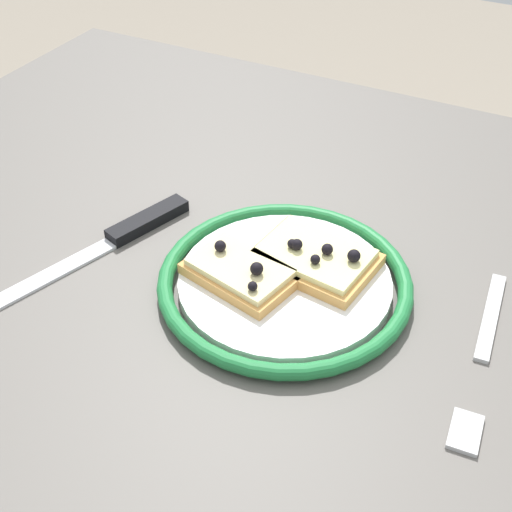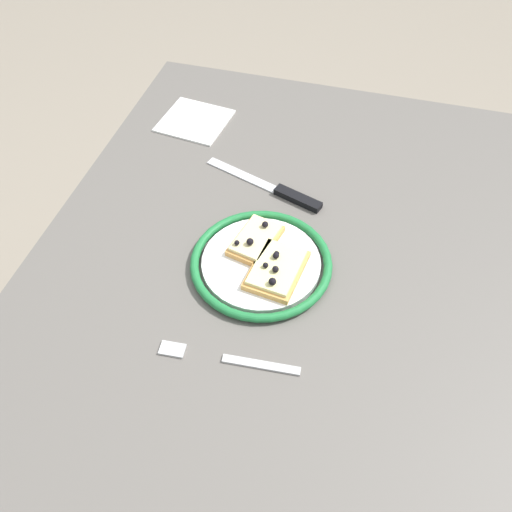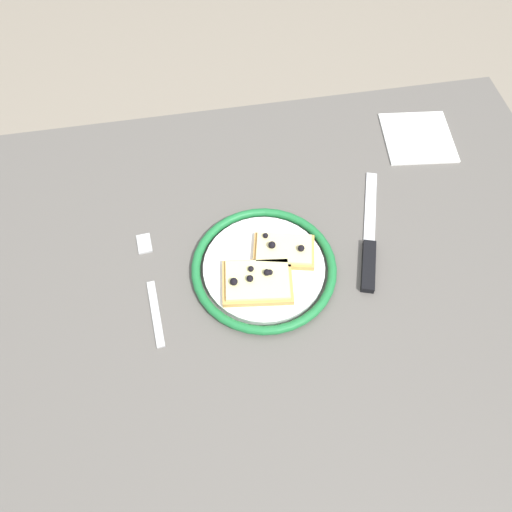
# 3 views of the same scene
# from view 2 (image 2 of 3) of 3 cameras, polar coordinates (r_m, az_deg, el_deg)

# --- Properties ---
(ground_plane) EXTENTS (6.00, 6.00, 0.00)m
(ground_plane) POSITION_cam_2_polar(r_m,az_deg,el_deg) (1.50, 1.35, -18.62)
(ground_plane) COLOR gray
(dining_table) EXTENTS (1.05, 0.79, 0.72)m
(dining_table) POSITION_cam_2_polar(r_m,az_deg,el_deg) (0.94, 2.04, -4.31)
(dining_table) COLOR #5B5651
(dining_table) RESTS_ON ground_plane
(plate) EXTENTS (0.23, 0.23, 0.02)m
(plate) POSITION_cam_2_polar(r_m,az_deg,el_deg) (0.86, 0.54, -0.72)
(plate) COLOR white
(plate) RESTS_ON dining_table
(pizza_slice_near) EXTENTS (0.11, 0.09, 0.03)m
(pizza_slice_near) POSITION_cam_2_polar(r_m,az_deg,el_deg) (0.84, 2.17, -1.38)
(pizza_slice_near) COLOR tan
(pizza_slice_near) RESTS_ON plate
(pizza_slice_far) EXTENTS (0.11, 0.08, 0.03)m
(pizza_slice_far) POSITION_cam_2_polar(r_m,az_deg,el_deg) (0.88, -0.04, 1.73)
(pizza_slice_far) COLOR tan
(pizza_slice_far) RESTS_ON plate
(knife) EXTENTS (0.09, 0.23, 0.01)m
(knife) POSITION_cam_2_polar(r_m,az_deg,el_deg) (0.98, 2.74, 6.74)
(knife) COLOR silver
(knife) RESTS_ON dining_table
(fork) EXTENTS (0.03, 0.20, 0.00)m
(fork) POSITION_cam_2_polar(r_m,az_deg,el_deg) (0.77, -3.01, -10.72)
(fork) COLOR #B8B8B8
(fork) RESTS_ON dining_table
(napkin) EXTENTS (0.14, 0.14, 0.00)m
(napkin) POSITION_cam_2_polar(r_m,az_deg,el_deg) (1.16, -6.45, 13.90)
(napkin) COLOR white
(napkin) RESTS_ON dining_table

